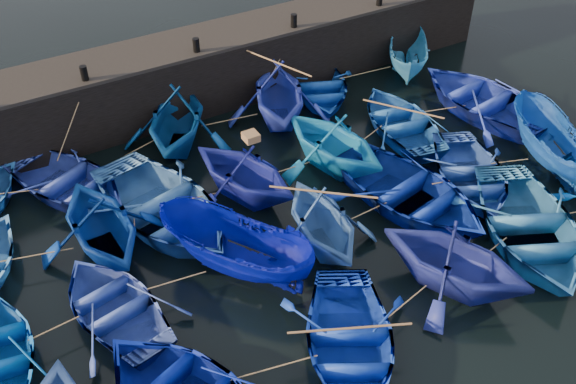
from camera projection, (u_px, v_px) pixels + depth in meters
ground at (346, 274)px, 17.95m from camera, size 120.00×120.00×0.00m
quay_wall at (190, 75)px, 24.17m from camera, size 26.00×2.50×2.50m
quay_top at (187, 43)px, 23.34m from camera, size 26.00×2.50×0.12m
bollard_1 at (84, 73)px, 20.98m from camera, size 0.24×0.24×0.50m
bollard_2 at (196, 45)px, 22.54m from camera, size 0.24×0.24×0.50m
bollard_3 at (294, 21)px, 24.11m from camera, size 0.24×0.24×0.50m
boat_1 at (68, 182)px, 20.36m from camera, size 5.13×5.72×0.98m
boat_2 at (176, 119)px, 22.02m from camera, size 5.55×5.72×2.30m
boat_3 at (279, 93)px, 23.31m from camera, size 5.34×5.64×2.34m
boat_4 at (320, 87)px, 25.07m from camera, size 4.60×5.23×0.90m
boat_5 at (408, 56)px, 26.32m from camera, size 3.80×4.29×1.62m
boat_7 at (101, 223)px, 17.95m from camera, size 3.79×4.34×2.21m
boat_8 at (162, 208)px, 19.23m from camera, size 5.30×6.54×1.20m
boat_9 at (244, 171)px, 19.89m from camera, size 4.62×4.95×2.10m
boat_10 at (333, 140)px, 21.08m from camera, size 4.51×4.95×2.23m
boat_11 at (401, 121)px, 23.15m from camera, size 4.03×5.08×0.95m
boat_12 at (484, 99)px, 24.14m from camera, size 4.74×6.09×1.16m
boat_14 at (114, 306)px, 16.49m from camera, size 3.71×4.64×0.86m
boat_15 at (235, 250)px, 17.38m from camera, size 4.08×4.83×1.80m
boat_16 at (322, 220)px, 18.20m from camera, size 3.77×4.21×1.99m
boat_17 at (410, 193)px, 19.82m from camera, size 4.94×6.15×1.14m
boat_18 at (470, 174)px, 20.72m from camera, size 4.85×5.49×0.94m
boat_19 at (550, 144)px, 21.37m from camera, size 2.98×4.74×1.72m
boat_22 at (349, 342)px, 15.54m from camera, size 5.13×5.64×0.96m
boat_23 at (456, 259)px, 16.86m from camera, size 5.09×5.35×2.20m
boat_24 at (529, 226)px, 18.61m from camera, size 6.01×6.76×1.16m
wooden_crate at (251, 137)px, 19.27m from camera, size 0.44×0.46×0.24m
mooring_ropes at (265, 156)px, 20.80m from camera, size 17.37×11.95×2.10m
loose_oars at (339, 157)px, 19.54m from camera, size 9.48×12.15×1.45m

